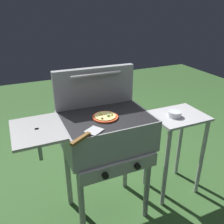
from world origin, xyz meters
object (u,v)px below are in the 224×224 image
at_px(grill, 104,134).
at_px(pizza_cheese, 105,117).
at_px(prep_table, 176,138).
at_px(topping_bowl_near, 175,114).
at_px(spatula, 86,135).

distance_m(grill, pizza_cheese, 0.16).
bearing_deg(grill, pizza_cheese, -93.59).
bearing_deg(pizza_cheese, prep_table, 2.73).
xyz_separation_m(pizza_cheese, topping_bowl_near, (0.62, 0.02, -0.11)).
distance_m(grill, prep_table, 0.70).
distance_m(pizza_cheese, spatula, 0.28).
height_order(grill, prep_table, grill).
relative_size(pizza_cheese, topping_bowl_near, 1.71).
height_order(grill, spatula, spatula).
distance_m(spatula, topping_bowl_near, 0.86).
height_order(pizza_cheese, prep_table, pizza_cheese).
bearing_deg(topping_bowl_near, grill, 179.14).
bearing_deg(pizza_cheese, grill, 86.41).
bearing_deg(spatula, pizza_cheese, 43.14).
height_order(grill, pizza_cheese, pizza_cheese).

